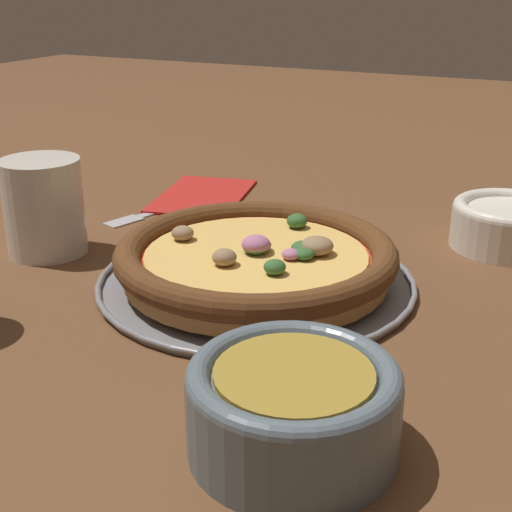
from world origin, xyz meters
name	(u,v)px	position (x,y,z in m)	size (l,w,h in m)	color
ground_plane	(256,285)	(0.00, 0.00, 0.00)	(3.00, 3.00, 0.00)	brown
pizza_tray	(256,281)	(0.00, 0.00, 0.00)	(0.30, 0.30, 0.01)	gray
pizza	(256,258)	(0.00, 0.00, 0.03)	(0.26, 0.26, 0.04)	#BC7F42
bowl_near	(293,404)	(-0.21, -0.13, 0.03)	(0.13, 0.13, 0.06)	slate
bowl_far	(509,223)	(0.21, -0.20, 0.03)	(0.12, 0.12, 0.05)	silver
drinking_cup	(44,207)	(-0.02, 0.23, 0.05)	(0.08, 0.08, 0.10)	silver
napkin	(203,194)	(0.22, 0.19, 0.00)	(0.19, 0.14, 0.01)	#B2231E
fork	(163,209)	(0.15, 0.20, 0.00)	(0.19, 0.07, 0.00)	#B7B7BC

